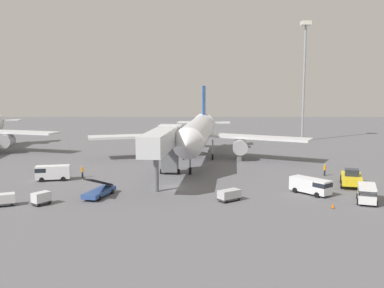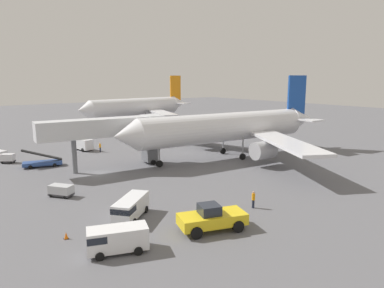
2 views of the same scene
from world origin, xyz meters
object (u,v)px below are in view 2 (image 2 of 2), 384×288
Objects in this scene: pushback_tug at (212,218)px; safety_cone_alpha at (66,236)px; belt_loader_truck at (42,162)px; service_van_far_center at (116,238)px; service_van_near_left at (82,143)px; baggage_cart_mid_right at (8,158)px; airplane_background at (138,107)px; ground_crew_worker_foreground at (100,147)px; jet_bridge at (111,130)px; baggage_cart_mid_center at (61,190)px; ground_crew_worker_midground at (253,199)px; airplane_at_gate at (230,127)px; service_van_far_left at (130,207)px.

safety_cone_alpha is at bearing -118.98° from pushback_tug.
belt_loader_truck reaches higher than safety_cone_alpha.
service_van_near_left is (-41.73, 12.60, 0.08)m from service_van_far_center.
baggage_cart_mid_right is 0.06× the size of airplane_background.
service_van_near_left is at bearing -153.89° from ground_crew_worker_foreground.
service_van_far_center is 38.61m from baggage_cart_mid_right.
jet_bridge is at bearing 174.60° from pushback_tug.
service_van_near_left reaches higher than safety_cone_alpha.
safety_cone_alpha is (11.56, -3.17, -0.47)m from baggage_cart_mid_center.
service_van_near_left is 8.42× the size of safety_cone_alpha.
ground_crew_worker_midground is 70.92m from airplane_background.
service_van_near_left is at bearing -46.04° from airplane_background.
baggage_cart_mid_right is at bearing -175.61° from baggage_cart_mid_center.
jet_bridge is 0.53× the size of airplane_background.
service_van_near_left is at bearing 154.94° from baggage_cart_mid_center.
airplane_at_gate is at bearing 122.51° from service_van_far_center.
belt_loader_truck is (-12.83, -28.17, -4.52)m from airplane_at_gate.
service_van_far_left is 1.03× the size of service_van_far_center.
pushback_tug is 3.56× the size of ground_crew_worker_midground.
jet_bridge is 14.63m from baggage_cart_mid_center.
service_van_far_center reaches higher than baggage_cart_mid_center.
baggage_cart_mid_center is at bearing -36.96° from airplane_background.
safety_cone_alpha is at bearing -15.33° from baggage_cart_mid_center.
service_van_far_left reaches higher than baggage_cart_mid_right.
baggage_cart_mid_center is (25.34, -11.85, -0.49)m from service_van_near_left.
ground_crew_worker_midground is (38.46, 16.91, 0.16)m from baggage_cart_mid_right.
belt_loader_truck is at bearing -177.39° from service_van_far_left.
ground_crew_worker_foreground is 2.95× the size of safety_cone_alpha.
jet_bridge is at bearing -104.93° from airplane_at_gate.
airplane_background is at bearing 140.37° from ground_crew_worker_foreground.
jet_bridge is 50.29m from airplane_background.
pushback_tug is at bearing -23.72° from airplane_background.
service_van_far_center is at bearing -2.63° from baggage_cart_mid_center.
airplane_background is at bearing 133.75° from belt_loader_truck.
airplane_at_gate reaches higher than jet_bridge.
ground_crew_worker_midground is at bearing 43.12° from baggage_cart_mid_center.
service_van_near_left reaches higher than service_van_far_left.
belt_loader_truck is at bearing -158.11° from ground_crew_worker_midground.
baggage_cart_mid_center is (-10.89, -3.39, -0.41)m from service_van_far_left.
pushback_tug is at bearing -8.38° from ground_crew_worker_foreground.
service_van_far_left is (-6.90, -4.67, 0.04)m from pushback_tug.
service_van_near_left is (-21.92, -18.47, -4.00)m from airplane_at_gate.
service_van_far_left is 1.03× the size of service_van_near_left.
service_van_far_center is 0.99× the size of service_van_near_left.
baggage_cart_mid_center is 22.25m from ground_crew_worker_midground.
belt_loader_truck is at bearing -131.96° from jet_bridge.
service_van_far_left is at bearing 95.88° from safety_cone_alpha.
service_van_far_center is at bearing -24.29° from jet_bridge.
airplane_at_gate is 69.97× the size of safety_cone_alpha.
belt_loader_truck is at bearing 172.43° from baggage_cart_mid_center.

